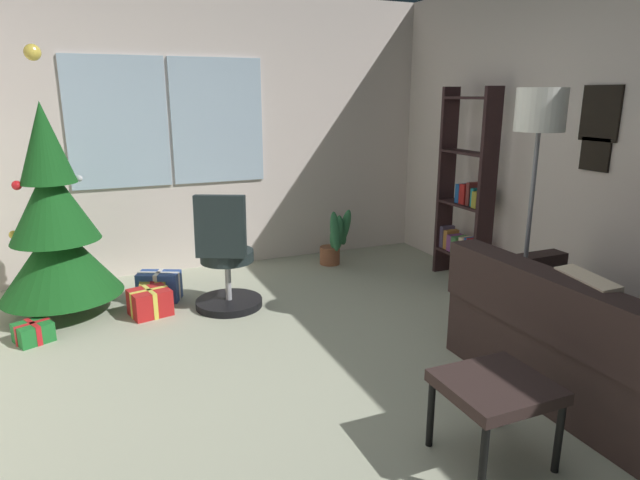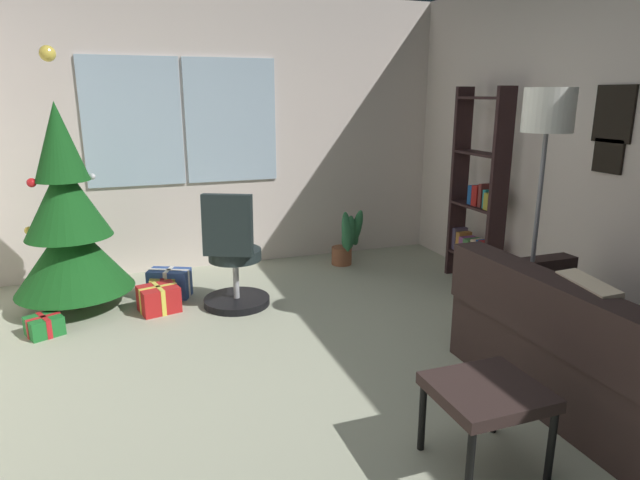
# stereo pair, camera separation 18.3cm
# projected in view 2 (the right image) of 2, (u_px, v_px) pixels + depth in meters

# --- Properties ---
(ground_plane) EXTENTS (4.66, 5.74, 0.10)m
(ground_plane) POSITION_uv_depth(u_px,v_px,m) (315.00, 411.00, 3.18)
(ground_plane) COLOR #ACB096
(wall_back_with_windows) EXTENTS (4.66, 0.12, 2.70)m
(wall_back_with_windows) POSITION_uv_depth(u_px,v_px,m) (217.00, 134.00, 5.46)
(wall_back_with_windows) COLOR silver
(wall_back_with_windows) RESTS_ON ground_plane
(footstool) EXTENTS (0.50, 0.46, 0.42)m
(footstool) POSITION_uv_depth(u_px,v_px,m) (487.00, 396.00, 2.56)
(footstool) COLOR #30221F
(footstool) RESTS_ON ground_plane
(holiday_tree) EXTENTS (0.94, 0.94, 2.10)m
(holiday_tree) POSITION_uv_depth(u_px,v_px,m) (69.00, 225.00, 4.42)
(holiday_tree) COLOR #4C331E
(holiday_tree) RESTS_ON ground_plane
(gift_box_red) EXTENTS (0.35, 0.33, 0.22)m
(gift_box_red) POSITION_uv_depth(u_px,v_px,m) (159.00, 299.00, 4.50)
(gift_box_red) COLOR red
(gift_box_red) RESTS_ON ground_plane
(gift_box_green) EXTENTS (0.30, 0.30, 0.15)m
(gift_box_green) POSITION_uv_depth(u_px,v_px,m) (44.00, 326.00, 4.06)
(gift_box_green) COLOR #1E722D
(gift_box_green) RESTS_ON ground_plane
(gift_box_gold) EXTENTS (0.25, 0.31, 0.21)m
(gift_box_gold) POSITION_uv_depth(u_px,v_px,m) (164.00, 286.00, 4.81)
(gift_box_gold) COLOR gold
(gift_box_gold) RESTS_ON ground_plane
(gift_box_blue) EXTENTS (0.40, 0.32, 0.26)m
(gift_box_blue) POSITION_uv_depth(u_px,v_px,m) (170.00, 283.00, 4.81)
(gift_box_blue) COLOR #2D4C99
(gift_box_blue) RESTS_ON ground_plane
(office_chair) EXTENTS (0.56, 0.58, 0.99)m
(office_chair) POSITION_uv_depth(u_px,v_px,m) (234.00, 264.00, 4.51)
(office_chair) COLOR black
(office_chair) RESTS_ON ground_plane
(bookshelf) EXTENTS (0.18, 0.64, 1.81)m
(bookshelf) POSITION_uv_depth(u_px,v_px,m) (478.00, 201.00, 5.02)
(bookshelf) COLOR black
(bookshelf) RESTS_ON ground_plane
(floor_lamp) EXTENTS (0.32, 0.32, 1.78)m
(floor_lamp) POSITION_uv_depth(u_px,v_px,m) (546.00, 134.00, 3.50)
(floor_lamp) COLOR slate
(floor_lamp) RESTS_ON ground_plane
(potted_plant) EXTENTS (0.32, 0.36, 0.63)m
(potted_plant) POSITION_uv_depth(u_px,v_px,m) (348.00, 239.00, 5.65)
(potted_plant) COLOR brown
(potted_plant) RESTS_ON ground_plane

